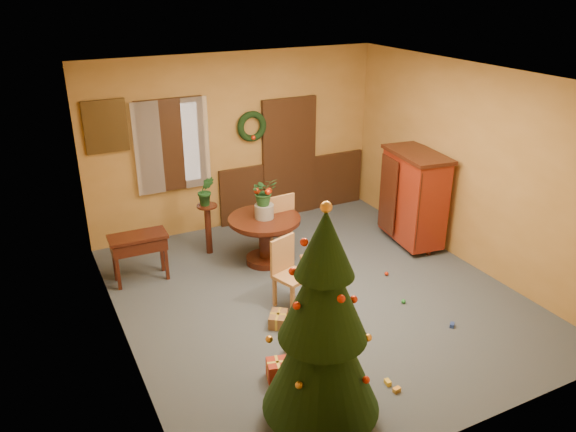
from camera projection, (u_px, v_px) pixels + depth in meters
room_envelope at (250, 160)px, 9.44m from camera, size 5.50×5.50×5.50m
dining_table at (265, 231)px, 8.26m from camera, size 1.06×1.06×0.73m
urn at (264, 211)px, 8.13m from camera, size 0.28×0.28×0.20m
centerpiece_plant at (264, 191)px, 8.01m from camera, size 0.37×0.32×0.41m
chair_near at (288, 270)px, 7.21m from camera, size 0.51×0.51×0.93m
chair_far at (278, 221)px, 8.56m from camera, size 0.45×0.45×0.99m
guitar at (312, 291)px, 6.96m from camera, size 0.47×0.57×0.75m
plant_stand at (208, 223)px, 8.56m from camera, size 0.31×0.31×0.80m
stand_plant at (206, 191)px, 8.35m from camera, size 0.30×0.26×0.46m
christmas_tree at (323, 327)px, 5.01m from camera, size 1.11×1.11×2.30m
writing_desk at (139, 246)px, 7.77m from camera, size 0.80×0.41×0.70m
sideboard at (414, 196)px, 8.76m from camera, size 0.77×1.25×1.52m
gift_a at (300, 346)px, 6.42m from camera, size 0.31×0.24×0.16m
gift_b at (277, 370)px, 5.97m from camera, size 0.27×0.27×0.22m
gift_c at (278, 319)px, 6.92m from camera, size 0.33×0.35×0.16m
gift_d at (347, 342)px, 6.52m from camera, size 0.34×0.26×0.11m
toy_a at (452, 325)px, 6.90m from camera, size 0.09×0.09×0.05m
toy_b at (403, 301)px, 7.39m from camera, size 0.06×0.06×0.06m
toy_c at (388, 382)px, 5.93m from camera, size 0.06×0.08×0.05m
toy_d at (387, 274)px, 8.07m from camera, size 0.06×0.06×0.06m
toy_e at (397, 390)px, 5.82m from camera, size 0.09×0.06×0.05m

